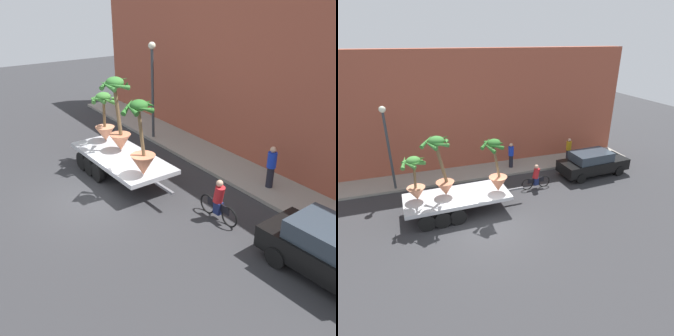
% 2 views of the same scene
% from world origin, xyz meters
% --- Properties ---
extents(ground_plane, '(60.00, 60.00, 0.00)m').
position_xyz_m(ground_plane, '(0.00, 0.00, 0.00)').
color(ground_plane, '#2D2D30').
extents(sidewalk, '(24.00, 2.20, 0.15)m').
position_xyz_m(sidewalk, '(0.00, 6.10, 0.07)').
color(sidewalk, gray).
rests_on(sidewalk, ground).
extents(building_facade, '(24.00, 1.20, 7.66)m').
position_xyz_m(building_facade, '(0.00, 7.80, 3.83)').
color(building_facade, '#9E4C38').
rests_on(building_facade, ground).
extents(flatbed_trailer, '(6.25, 2.42, 0.98)m').
position_xyz_m(flatbed_trailer, '(-1.37, 1.77, 0.75)').
color(flatbed_trailer, '#B7BABF').
rests_on(flatbed_trailer, ground).
extents(potted_palm_rear, '(1.25, 1.24, 2.26)m').
position_xyz_m(potted_palm_rear, '(-3.00, 2.01, 2.01)').
color(potted_palm_rear, tan).
rests_on(potted_palm_rear, flatbed_trailer).
extents(potted_palm_middle, '(1.49, 1.42, 3.11)m').
position_xyz_m(potted_palm_middle, '(-1.72, 2.04, 2.41)').
color(potted_palm_middle, '#C17251').
rests_on(potted_palm_middle, flatbed_trailer).
extents(potted_palm_front, '(1.35, 1.35, 2.83)m').
position_xyz_m(potted_palm_front, '(0.92, 1.59, 2.10)').
color(potted_palm_front, '#C17251').
rests_on(potted_palm_front, flatbed_trailer).
extents(cyclist, '(1.84, 0.35, 1.54)m').
position_xyz_m(cyclist, '(3.74, 2.91, 0.67)').
color(cyclist, black).
rests_on(cyclist, ground).
extents(pedestrian_near_gate, '(0.36, 0.36, 1.71)m').
position_xyz_m(pedestrian_near_gate, '(3.28, 5.99, 1.04)').
color(pedestrian_near_gate, black).
rests_on(pedestrian_near_gate, sidewalk).
extents(street_lamp, '(0.36, 0.36, 4.83)m').
position_xyz_m(street_lamp, '(-4.16, 5.30, 3.23)').
color(street_lamp, '#383D42').
rests_on(street_lamp, sidewalk).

